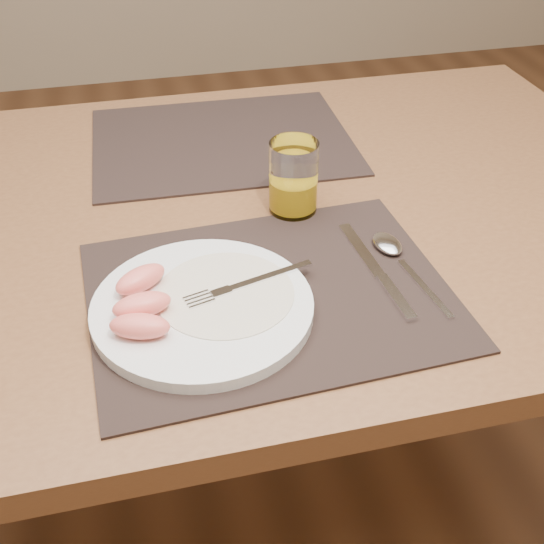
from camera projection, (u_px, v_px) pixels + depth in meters
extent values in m
plane|color=brown|center=(245.00, 500.00, 1.49)|extent=(5.00, 5.00, 0.00)
cube|color=brown|center=(233.00, 218.00, 1.05)|extent=(1.40, 0.90, 0.04)
cylinder|color=brown|center=(458.00, 236.00, 1.67)|extent=(0.06, 0.06, 0.71)
cube|color=black|center=(270.00, 294.00, 0.86)|extent=(0.47, 0.37, 0.00)
cube|color=black|center=(222.00, 141.00, 1.21)|extent=(0.46, 0.36, 0.00)
cylinder|color=white|center=(203.00, 307.00, 0.83)|extent=(0.27, 0.27, 0.02)
cylinder|color=white|center=(225.00, 293.00, 0.83)|extent=(0.17, 0.17, 0.00)
cube|color=silver|center=(271.00, 276.00, 0.86)|extent=(0.11, 0.04, 0.00)
cube|color=silver|center=(221.00, 292.00, 0.83)|extent=(0.03, 0.02, 0.00)
cube|color=silver|center=(199.00, 300.00, 0.82)|extent=(0.04, 0.03, 0.00)
cube|color=silver|center=(361.00, 250.00, 0.93)|extent=(0.02, 0.13, 0.00)
cube|color=silver|center=(396.00, 297.00, 0.85)|extent=(0.02, 0.09, 0.01)
cube|color=silver|center=(425.00, 288.00, 0.87)|extent=(0.02, 0.13, 0.00)
ellipsoid|color=silver|center=(387.00, 244.00, 0.94)|extent=(0.04, 0.06, 0.01)
cylinder|color=white|center=(293.00, 177.00, 0.99)|extent=(0.07, 0.07, 0.11)
cylinder|color=#EBAD13|center=(293.00, 194.00, 1.01)|extent=(0.06, 0.06, 0.04)
ellipsoid|color=#FE7967|center=(140.00, 326.00, 0.77)|extent=(0.08, 0.05, 0.03)
ellipsoid|color=#FE7967|center=(142.00, 305.00, 0.80)|extent=(0.07, 0.04, 0.03)
ellipsoid|color=#FE7967|center=(140.00, 279.00, 0.84)|extent=(0.08, 0.06, 0.03)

